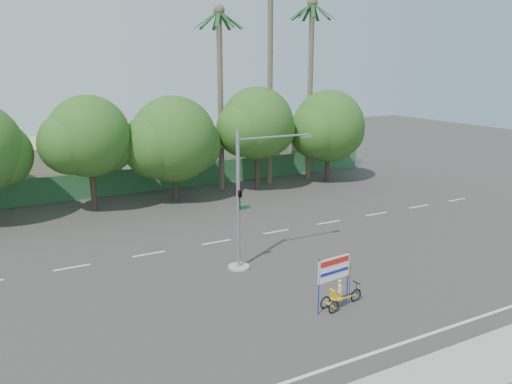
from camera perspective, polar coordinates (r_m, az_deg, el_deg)
name	(u,v)px	position (r m, az deg, el deg)	size (l,w,h in m)	color
ground	(325,288)	(23.66, 7.93, -10.82)	(120.00, 120.00, 0.00)	#33302D
sidewalk_near	(458,373)	(18.87, 22.04, -18.63)	(50.00, 2.40, 0.12)	gray
fence	(173,177)	(41.76, -9.44, 1.71)	(38.00, 0.08, 2.00)	#336B3D
building_left	(36,167)	(44.06, -23.85, 2.66)	(12.00, 8.00, 4.00)	beige
building_right	(237,152)	(48.65, -2.22, 4.64)	(14.00, 8.00, 3.60)	beige
tree_left	(88,139)	(36.03, -18.61, 5.72)	(6.66, 5.60, 8.07)	#473828
tree_center	(173,142)	(37.54, -9.46, 5.68)	(7.62, 6.40, 7.85)	#473828
tree_right	(257,126)	(40.17, 0.07, 7.54)	(6.90, 5.80, 8.36)	#473828
tree_far_right	(328,128)	(43.94, 8.22, 7.21)	(7.38, 6.20, 7.94)	#473828
palm_tall	(270,59)	(42.19, 1.63, 14.98)	(3.73, 3.79, 17.45)	#70604C
palm_mid	(311,72)	(44.29, 6.26, 13.49)	(3.73, 3.79, 15.45)	#70604C
palm_short	(220,80)	(40.18, -4.12, 12.69)	(3.73, 3.79, 14.45)	#70604C
traffic_signal	(244,212)	(24.73, -1.39, -2.30)	(4.72, 1.10, 7.00)	gray
trike_billboard	(338,286)	(21.55, 9.31, -10.58)	(2.50, 0.69, 2.47)	black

